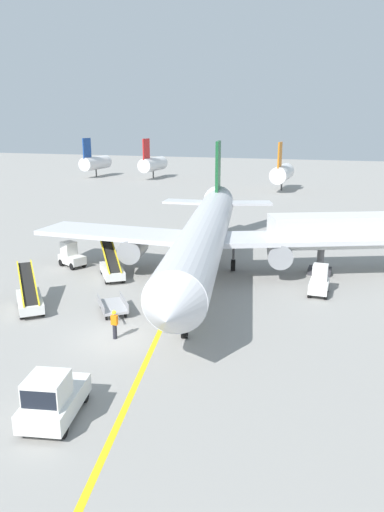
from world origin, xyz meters
name	(u,v)px	position (x,y,z in m)	size (l,w,h in m)	color
ground_plane	(117,338)	(0.00, 0.00, 0.00)	(300.00, 300.00, 0.00)	gray
taxi_line_yellow	(170,310)	(1.25, 5.00, 0.00)	(0.30, 80.00, 0.01)	yellow
airliner	(205,234)	(1.13, 13.01, 3.42)	(27.98, 35.09, 10.10)	silver
jet_bridge	(361,231)	(12.73, 17.59, 3.54)	(12.82, 7.54, 4.85)	silver
pushback_tug	(52,398)	(1.29, -7.97, 0.99)	(2.62, 3.92, 2.20)	silver
baggage_tug_near_wing	(319,282)	(10.21, 11.34, 0.93)	(1.33, 2.40, 2.10)	silver
baggage_tug_by_cargo_door	(71,256)	(-10.42, 11.63, 0.93)	(2.72, 2.19, 2.10)	silver
belt_loader_forward_hold	(29,298)	(-7.41, 2.03, 0.78)	(4.24, 4.58, 2.59)	silver
belt_loader_aft_hold	(112,268)	(-5.60, 9.91, 0.78)	(3.98, 4.76, 2.59)	silver
baggage_cart_loaded	(113,306)	(-2.01, 3.30, 0.47)	(2.96, 3.45, 0.94)	#A5A5A8
ground_crew_marshaller	(190,312)	(3.38, 2.91, 0.91)	(0.36, 0.24, 1.70)	#26262D
ground_crew_wing_walker	(115,324)	(-0.04, -0.13, 0.91)	(0.36, 0.24, 1.70)	#26262D
distant_aircraft_far_left	(95,162)	(-45.88, 77.34, 3.22)	(3.00, 10.10, 8.80)	silver
distant_aircraft_mid_left	(153,164)	(-31.81, 78.15, 3.22)	(3.00, 10.10, 8.80)	silver
distant_aircraft_mid_right	(282,173)	(-1.27, 66.83, 3.22)	(3.00, 10.10, 8.80)	silver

